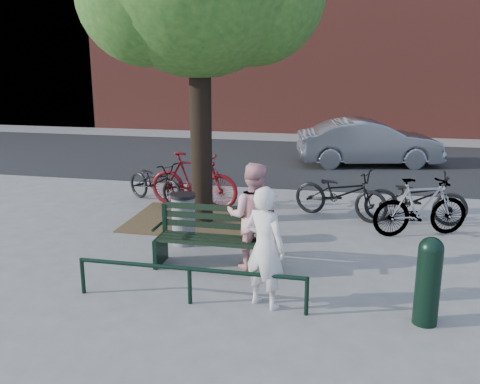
% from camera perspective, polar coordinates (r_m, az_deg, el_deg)
% --- Properties ---
extents(ground, '(90.00, 90.00, 0.00)m').
position_cam_1_polar(ground, '(8.16, -2.82, -8.10)').
color(ground, gray).
rests_on(ground, ground).
extents(dirt_pit, '(2.40, 2.00, 0.02)m').
position_cam_1_polar(dirt_pit, '(10.40, -5.07, -2.99)').
color(dirt_pit, brown).
rests_on(dirt_pit, ground).
extents(road, '(40.00, 7.00, 0.01)m').
position_cam_1_polar(road, '(16.19, 4.87, 3.40)').
color(road, black).
rests_on(road, ground).
extents(park_bench, '(1.74, 0.54, 0.97)m').
position_cam_1_polar(park_bench, '(8.06, -2.72, -4.74)').
color(park_bench, black).
rests_on(park_bench, ground).
extents(guard_railing, '(3.06, 0.06, 0.51)m').
position_cam_1_polar(guard_railing, '(6.94, -5.41, -8.75)').
color(guard_railing, black).
rests_on(guard_railing, ground).
extents(person_left, '(0.68, 0.59, 1.58)m').
position_cam_1_polar(person_left, '(6.72, 2.69, -5.92)').
color(person_left, silver).
rests_on(person_left, ground).
extents(person_right, '(0.80, 0.63, 1.62)m').
position_cam_1_polar(person_right, '(7.90, 1.35, -2.61)').
color(person_right, pink).
rests_on(person_right, ground).
extents(bollard, '(0.29, 0.29, 1.09)m').
position_cam_1_polar(bollard, '(6.74, 19.46, -8.64)').
color(bollard, black).
rests_on(bollard, ground).
extents(litter_bin, '(0.43, 0.43, 0.88)m').
position_cam_1_polar(litter_bin, '(9.04, -6.05, -2.85)').
color(litter_bin, gray).
rests_on(litter_bin, ground).
extents(bicycle_a, '(1.80, 1.41, 0.91)m').
position_cam_1_polar(bicycle_a, '(11.64, -9.04, 1.07)').
color(bicycle_a, black).
rests_on(bicycle_a, ground).
extents(bicycle_b, '(1.97, 0.72, 1.16)m').
position_cam_1_polar(bicycle_b, '(11.17, -4.96, 1.29)').
color(bicycle_b, '#610D11').
rests_on(bicycle_b, ground).
extents(bicycle_c, '(2.01, 1.25, 1.00)m').
position_cam_1_polar(bicycle_c, '(10.59, 10.67, -0.13)').
color(bicycle_c, black).
rests_on(bicycle_c, ground).
extents(bicycle_d, '(1.80, 1.06, 1.05)m').
position_cam_1_polar(bicycle_d, '(9.91, 18.72, -1.52)').
color(bicycle_d, gray).
rests_on(bicycle_d, ground).
extents(bicycle_e, '(1.90, 0.71, 0.99)m').
position_cam_1_polar(bicycle_e, '(10.60, 18.23, -0.62)').
color(bicycle_e, black).
rests_on(bicycle_e, ground).
extents(parked_car, '(4.22, 2.23, 1.32)m').
position_cam_1_polar(parked_car, '(15.75, 13.59, 5.14)').
color(parked_car, slate).
rests_on(parked_car, ground).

